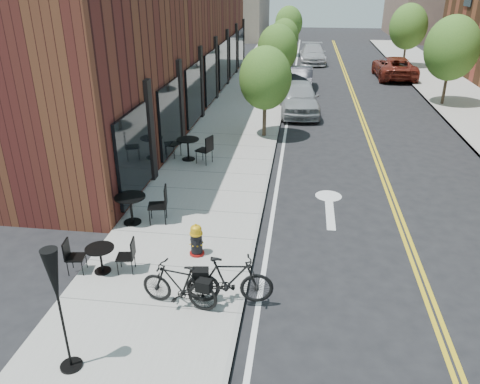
{
  "coord_description": "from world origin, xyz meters",
  "views": [
    {
      "loc": [
        1.0,
        -10.65,
        6.43
      ],
      "look_at": [
        -0.59,
        1.05,
        1.0
      ],
      "focal_mm": 35.0,
      "sensor_mm": 36.0,
      "label": 1
    }
  ],
  "objects_px": {
    "bistro_set_b": "(131,206)",
    "parked_car_c": "(313,54)",
    "bicycle_left": "(179,285)",
    "bistro_set_a": "(101,256)",
    "parked_car_a": "(299,98)",
    "parked_car_b": "(301,79)",
    "parked_car_far": "(394,67)",
    "bicycle_right": "(230,280)",
    "fire_hydrant": "(196,240)",
    "patio_umbrella": "(56,286)",
    "bistro_set_c": "(188,146)"
  },
  "relations": [
    {
      "from": "bicycle_left",
      "to": "parked_car_far",
      "type": "height_order",
      "value": "parked_car_far"
    },
    {
      "from": "bicycle_left",
      "to": "bistro_set_a",
      "type": "bearing_deg",
      "value": -104.07
    },
    {
      "from": "bicycle_left",
      "to": "parked_car_far",
      "type": "distance_m",
      "value": 27.84
    },
    {
      "from": "fire_hydrant",
      "to": "parked_car_a",
      "type": "height_order",
      "value": "parked_car_a"
    },
    {
      "from": "parked_car_a",
      "to": "parked_car_far",
      "type": "height_order",
      "value": "parked_car_a"
    },
    {
      "from": "fire_hydrant",
      "to": "bistro_set_c",
      "type": "relative_size",
      "value": 0.43
    },
    {
      "from": "fire_hydrant",
      "to": "parked_car_b",
      "type": "bearing_deg",
      "value": 107.24
    },
    {
      "from": "bistro_set_a",
      "to": "parked_car_far",
      "type": "relative_size",
      "value": 0.3
    },
    {
      "from": "bicycle_right",
      "to": "parked_car_far",
      "type": "xyz_separation_m",
      "value": [
        7.48,
        26.25,
        0.07
      ]
    },
    {
      "from": "parked_car_b",
      "to": "parked_car_far",
      "type": "bearing_deg",
      "value": 36.61
    },
    {
      "from": "fire_hydrant",
      "to": "patio_umbrella",
      "type": "xyz_separation_m",
      "value": [
        -1.41,
        -3.95,
        1.34
      ]
    },
    {
      "from": "parked_car_c",
      "to": "parked_car_a",
      "type": "bearing_deg",
      "value": -94.7
    },
    {
      "from": "bicycle_left",
      "to": "bicycle_right",
      "type": "distance_m",
      "value": 1.06
    },
    {
      "from": "bistro_set_c",
      "to": "parked_car_c",
      "type": "height_order",
      "value": "parked_car_c"
    },
    {
      "from": "fire_hydrant",
      "to": "parked_car_far",
      "type": "height_order",
      "value": "parked_car_far"
    },
    {
      "from": "bistro_set_a",
      "to": "bicycle_right",
      "type": "bearing_deg",
      "value": -21.86
    },
    {
      "from": "parked_car_far",
      "to": "parked_car_a",
      "type": "bearing_deg",
      "value": 56.9
    },
    {
      "from": "bicycle_left",
      "to": "parked_car_b",
      "type": "height_order",
      "value": "parked_car_b"
    },
    {
      "from": "bicycle_right",
      "to": "bicycle_left",
      "type": "bearing_deg",
      "value": 96.71
    },
    {
      "from": "bistro_set_a",
      "to": "bistro_set_b",
      "type": "xyz_separation_m",
      "value": [
        -0.12,
        2.42,
        0.12
      ]
    },
    {
      "from": "bicycle_left",
      "to": "parked_car_a",
      "type": "xyz_separation_m",
      "value": [
        2.13,
        16.26,
        0.19
      ]
    },
    {
      "from": "bicycle_left",
      "to": "parked_car_c",
      "type": "relative_size",
      "value": 0.34
    },
    {
      "from": "parked_car_a",
      "to": "bicycle_left",
      "type": "bearing_deg",
      "value": -102.14
    },
    {
      "from": "patio_umbrella",
      "to": "bicycle_right",
      "type": "bearing_deg",
      "value": 40.92
    },
    {
      "from": "parked_car_b",
      "to": "parked_car_far",
      "type": "xyz_separation_m",
      "value": [
        6.38,
        4.52,
        0.07
      ]
    },
    {
      "from": "bicycle_left",
      "to": "parked_car_c",
      "type": "height_order",
      "value": "parked_car_c"
    },
    {
      "from": "bicycle_left",
      "to": "patio_umbrella",
      "type": "height_order",
      "value": "patio_umbrella"
    },
    {
      "from": "bicycle_left",
      "to": "bicycle_right",
      "type": "xyz_separation_m",
      "value": [
        1.03,
        0.25,
        0.04
      ]
    },
    {
      "from": "parked_car_b",
      "to": "bicycle_left",
      "type": "bearing_deg",
      "value": -94.23
    },
    {
      "from": "bistro_set_a",
      "to": "parked_car_a",
      "type": "xyz_separation_m",
      "value": [
        4.25,
        15.28,
        0.28
      ]
    },
    {
      "from": "bicycle_left",
      "to": "bistro_set_c",
      "type": "bearing_deg",
      "value": -157.14
    },
    {
      "from": "parked_car_a",
      "to": "bistro_set_a",
      "type": "bearing_deg",
      "value": -110.24
    },
    {
      "from": "bicycle_right",
      "to": "bistro_set_c",
      "type": "relative_size",
      "value": 0.92
    },
    {
      "from": "fire_hydrant",
      "to": "parked_car_a",
      "type": "distance_m",
      "value": 14.41
    },
    {
      "from": "parked_car_b",
      "to": "parked_car_c",
      "type": "xyz_separation_m",
      "value": [
        0.8,
        10.2,
        0.05
      ]
    },
    {
      "from": "bistro_set_b",
      "to": "parked_car_a",
      "type": "relative_size",
      "value": 0.42
    },
    {
      "from": "fire_hydrant",
      "to": "parked_car_b",
      "type": "distance_m",
      "value": 20.09
    },
    {
      "from": "fire_hydrant",
      "to": "bistro_set_a",
      "type": "xyz_separation_m",
      "value": [
        -2.04,
        -1.04,
        0.02
      ]
    },
    {
      "from": "patio_umbrella",
      "to": "parked_car_far",
      "type": "distance_m",
      "value": 30.17
    },
    {
      "from": "patio_umbrella",
      "to": "parked_car_far",
      "type": "relative_size",
      "value": 0.45
    },
    {
      "from": "bicycle_right",
      "to": "bistro_set_a",
      "type": "relative_size",
      "value": 1.16
    },
    {
      "from": "bistro_set_c",
      "to": "patio_umbrella",
      "type": "bearing_deg",
      "value": -65.84
    },
    {
      "from": "bistro_set_a",
      "to": "parked_car_far",
      "type": "bearing_deg",
      "value": 58.44
    },
    {
      "from": "bistro_set_b",
      "to": "parked_car_c",
      "type": "bearing_deg",
      "value": 67.7
    },
    {
      "from": "bicycle_right",
      "to": "bistro_set_c",
      "type": "bearing_deg",
      "value": 12.03
    },
    {
      "from": "bistro_set_a",
      "to": "parked_car_far",
      "type": "distance_m",
      "value": 27.66
    },
    {
      "from": "bistro_set_b",
      "to": "parked_car_b",
      "type": "xyz_separation_m",
      "value": [
        4.38,
        18.59,
        0.02
      ]
    },
    {
      "from": "parked_car_b",
      "to": "parked_car_far",
      "type": "relative_size",
      "value": 0.77
    },
    {
      "from": "bistro_set_b",
      "to": "parked_car_far",
      "type": "height_order",
      "value": "parked_car_far"
    },
    {
      "from": "bistro_set_c",
      "to": "parked_car_a",
      "type": "relative_size",
      "value": 0.42
    }
  ]
}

